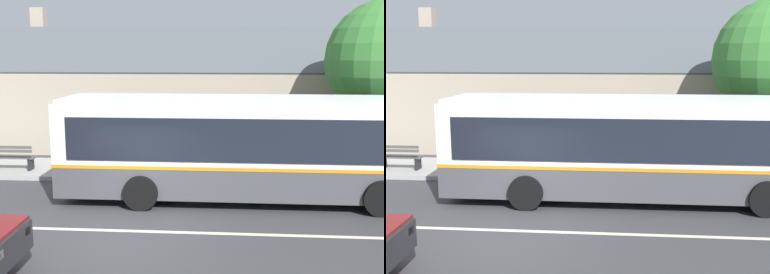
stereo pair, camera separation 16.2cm
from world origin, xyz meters
The scene contains 7 objects.
ground_plane centered at (0.00, 0.00, 0.00)m, with size 300.00×300.00×0.00m, color #38383A.
sidewalk_far centered at (0.00, 6.00, 0.07)m, with size 60.00×3.00×0.15m, color #9E9E99.
lane_divider_stripe centered at (0.00, 0.00, 0.00)m, with size 60.00×0.16×0.01m, color beige.
community_building centered at (-0.39, 13.41, 1.90)m, with size 27.20×9.53×6.77m.
transit_bus centered at (3.16, 2.90, 1.67)m, with size 11.40×2.79×3.11m.
bench_by_building centered at (-5.43, 5.39, 0.57)m, with size 1.67×0.51×0.94m.
bench_down_street centered at (-1.43, 5.68, 0.57)m, with size 1.76×0.51×0.94m.
Camera 1 is at (2.49, -11.27, 4.38)m, focal length 45.00 mm.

